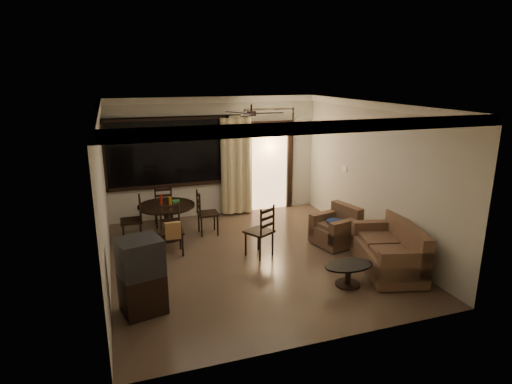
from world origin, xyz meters
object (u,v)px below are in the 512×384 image
object	(u,v)px
dining_table	(167,212)
dining_chair_north	(164,214)
dining_chair_east	(207,221)
coffee_table	(348,271)
dining_chair_south	(172,239)
tv_cabinet	(142,276)
sofa	(391,252)
armchair	(337,229)
dining_chair_west	(133,229)
side_chair	(260,241)

from	to	relation	value
dining_table	dining_chair_north	world-z (taller)	dining_chair_north
dining_chair_east	coffee_table	distance (m)	3.41
dining_chair_south	dining_chair_north	size ratio (longest dim) A/B	1.00
dining_chair_east	tv_cabinet	world-z (taller)	tv_cabinet
sofa	armchair	bearing A→B (deg)	116.64
dining_chair_west	sofa	xyz separation A→B (m)	(4.15, -2.79, 0.05)
sofa	tv_cabinet	bearing A→B (deg)	-165.57
dining_chair_west	dining_chair_south	xyz separation A→B (m)	(0.67, -0.88, 0.02)
dining_table	tv_cabinet	xyz separation A→B (m)	(-0.71, -2.76, -0.01)
sofa	side_chair	size ratio (longest dim) A/B	1.74
dining_chair_south	coffee_table	distance (m)	3.30
tv_cabinet	armchair	xyz separation A→B (m)	(3.86, 1.35, -0.24)
tv_cabinet	dining_chair_north	bearing A→B (deg)	65.02
dining_table	sofa	distance (m)	4.43
dining_chair_east	dining_chair_north	size ratio (longest dim) A/B	1.00
armchair	dining_chair_west	bearing A→B (deg)	146.63
armchair	tv_cabinet	bearing A→B (deg)	-173.74
dining_chair_west	armchair	xyz separation A→B (m)	(3.85, -1.43, 0.03)
sofa	coffee_table	world-z (taller)	sofa
sofa	armchair	world-z (taller)	sofa
dining_chair_south	side_chair	world-z (taller)	side_chair
dining_chair_west	dining_chair_east	size ratio (longest dim) A/B	1.00
sofa	dining_chair_east	bearing A→B (deg)	148.12
coffee_table	side_chair	world-z (taller)	side_chair
sofa	side_chair	world-z (taller)	side_chair
tv_cabinet	dining_chair_east	bearing A→B (deg)	47.21
coffee_table	side_chair	size ratio (longest dim) A/B	0.82
tv_cabinet	armchair	size ratio (longest dim) A/B	1.22
dining_chair_south	dining_chair_north	xyz separation A→B (m)	(0.04, 1.64, -0.02)
coffee_table	dining_chair_west	bearing A→B (deg)	136.40
dining_chair_north	tv_cabinet	bearing A→B (deg)	79.90
armchair	coffee_table	bearing A→B (deg)	-126.06
dining_chair_east	tv_cabinet	size ratio (longest dim) A/B	0.86
dining_chair_north	coffee_table	xyz separation A→B (m)	(2.46, -3.79, -0.04)
dining_chair_west	dining_chair_south	bearing A→B (deg)	38.88
side_chair	dining_chair_east	bearing A→B (deg)	-94.18
dining_table	coffee_table	size ratio (longest dim) A/B	1.40
tv_cabinet	coffee_table	xyz separation A→B (m)	(3.19, -0.24, -0.32)
dining_table	dining_chair_south	world-z (taller)	dining_chair_south
tv_cabinet	coffee_table	bearing A→B (deg)	-17.78
dining_chair_east	sofa	bearing A→B (deg)	-134.97
dining_chair_south	tv_cabinet	xyz separation A→B (m)	(-0.68, -1.90, 0.25)
dining_chair_north	dining_table	bearing A→B (deg)	90.12
dining_table	sofa	world-z (taller)	dining_table
tv_cabinet	coffee_table	size ratio (longest dim) A/B	1.35
dining_chair_north	armchair	distance (m)	3.83
dining_table	dining_chair_north	xyz separation A→B (m)	(0.02, 0.79, -0.29)
sofa	dining_chair_south	bearing A→B (deg)	165.70
dining_chair_south	side_chair	distance (m)	1.65
dining_chair_west	dining_chair_south	size ratio (longest dim) A/B	1.00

